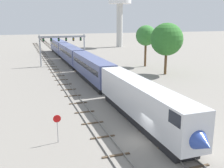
% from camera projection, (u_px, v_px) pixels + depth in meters
% --- Properties ---
extents(ground_plane, '(400.00, 400.00, 0.00)m').
position_uv_depth(ground_plane, '(142.00, 141.00, 26.55)').
color(ground_plane, gray).
extents(track_main, '(2.60, 200.00, 0.16)m').
position_uv_depth(track_main, '(64.00, 58.00, 82.19)').
color(track_main, slate).
rests_on(track_main, ground).
extents(track_near, '(2.60, 160.00, 0.16)m').
position_uv_depth(track_near, '(55.00, 71.00, 62.10)').
color(track_near, slate).
rests_on(track_near, ground).
extents(passenger_train, '(3.04, 89.93, 4.80)m').
position_uv_depth(passenger_train, '(79.00, 60.00, 62.01)').
color(passenger_train, silver).
rests_on(passenger_train, ground).
extents(signal_gantry, '(12.10, 0.49, 8.06)m').
position_uv_depth(signal_gantry, '(63.00, 43.00, 68.49)').
color(signal_gantry, '#999BA0').
rests_on(signal_gantry, ground).
extents(water_tower, '(9.91, 9.91, 23.73)m').
position_uv_depth(water_tower, '(120.00, 2.00, 112.00)').
color(water_tower, beige).
rests_on(water_tower, ground).
extents(stop_sign, '(0.76, 0.08, 2.88)m').
position_uv_depth(stop_sign, '(57.00, 125.00, 25.73)').
color(stop_sign, gray).
rests_on(stop_sign, ground).
extents(trackside_tree_left, '(5.11, 5.11, 10.42)m').
position_uv_depth(trackside_tree_left, '(146.00, 36.00, 66.50)').
color(trackside_tree_left, brown).
rests_on(trackside_tree_left, ground).
extents(trackside_tree_mid, '(7.00, 7.00, 11.16)m').
position_uv_depth(trackside_tree_mid, '(167.00, 39.00, 56.70)').
color(trackside_tree_mid, brown).
rests_on(trackside_tree_mid, ground).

